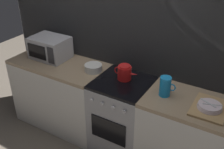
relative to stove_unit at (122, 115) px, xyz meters
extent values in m
plane|color=#6B6054|center=(0.00, 0.00, -0.45)|extent=(8.00, 8.00, 0.00)
cube|color=gray|center=(0.00, 0.33, 0.75)|extent=(3.60, 0.05, 2.40)
cube|color=#BCBCC1|center=(0.00, 0.30, 0.75)|extent=(3.58, 0.01, 2.39)
cube|color=silver|center=(-0.90, 0.00, -0.02)|extent=(1.20, 0.60, 0.86)
cube|color=#9E8466|center=(-0.90, 0.00, 0.43)|extent=(1.20, 0.60, 0.04)
cube|color=#9E9EA3|center=(0.00, 0.00, -0.01)|extent=(0.60, 0.60, 0.87)
cube|color=black|center=(0.00, 0.00, 0.44)|extent=(0.59, 0.59, 0.03)
cube|color=black|center=(0.00, -0.30, 0.00)|extent=(0.42, 0.01, 0.28)
cylinder|color=#B7B7BC|center=(-0.19, -0.32, 0.33)|extent=(0.04, 0.02, 0.04)
cylinder|color=#B7B7BC|center=(-0.06, -0.32, 0.33)|extent=(0.04, 0.02, 0.04)
cylinder|color=#B7B7BC|center=(0.06, -0.32, 0.33)|extent=(0.04, 0.02, 0.04)
cylinder|color=#B7B7BC|center=(0.19, -0.32, 0.33)|extent=(0.04, 0.02, 0.04)
cube|color=silver|center=(0.90, 0.00, -0.02)|extent=(1.20, 0.60, 0.86)
cube|color=#9E8466|center=(0.90, 0.00, 0.43)|extent=(1.20, 0.60, 0.04)
cube|color=#B2B2B7|center=(-1.07, 0.07, 0.59)|extent=(0.46, 0.34, 0.27)
cube|color=black|center=(-1.12, -0.11, 0.59)|extent=(0.28, 0.01, 0.17)
cube|color=#333338|center=(-0.90, -0.11, 0.59)|extent=(0.09, 0.01, 0.21)
cylinder|color=red|center=(-0.01, 0.06, 0.53)|extent=(0.15, 0.15, 0.15)
cylinder|color=red|center=(-0.01, 0.06, 0.61)|extent=(0.13, 0.13, 0.02)
cone|color=red|center=(0.10, 0.06, 0.54)|extent=(0.10, 0.04, 0.05)
torus|color=red|center=(-0.10, 0.06, 0.53)|extent=(0.08, 0.01, 0.08)
cylinder|color=silver|center=(-0.41, 0.04, 0.49)|extent=(0.20, 0.20, 0.08)
cylinder|color=#198CD8|center=(0.47, -0.02, 0.55)|extent=(0.11, 0.11, 0.20)
torus|color=#198CD8|center=(0.54, -0.02, 0.56)|extent=(0.08, 0.01, 0.08)
cube|color=tan|center=(0.91, -0.02, 0.46)|extent=(0.30, 0.40, 0.02)
cylinder|color=silver|center=(0.91, -0.04, 0.48)|extent=(0.22, 0.22, 0.01)
cylinder|color=silver|center=(0.91, -0.04, 0.49)|extent=(0.21, 0.21, 0.01)
cylinder|color=silver|center=(0.91, -0.04, 0.51)|extent=(0.21, 0.21, 0.01)
cylinder|color=silver|center=(0.93, -0.04, 0.52)|extent=(0.16, 0.07, 0.01)
cube|color=silver|center=(0.89, -0.03, 0.52)|extent=(0.16, 0.09, 0.00)
camera|label=1|loc=(1.16, -2.16, 1.90)|focal=42.75mm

